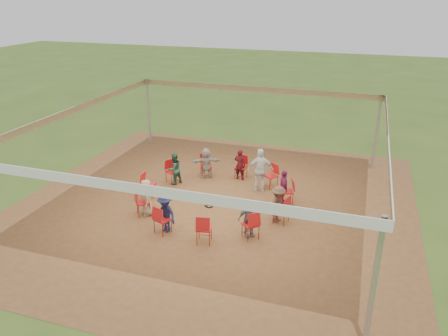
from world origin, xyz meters
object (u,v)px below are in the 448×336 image
(person_seated_5, at_px, (147,197))
(chair_2, at_px, (271,176))
(chair_5, at_px, (173,172))
(chair_1, at_px, (287,191))
(chair_8, at_px, (162,219))
(person_seated_6, at_px, (165,213))
(chair_6, at_px, (149,185))
(chair_3, at_px, (241,167))
(person_seated_1, at_px, (284,187))
(chair_9, at_px, (204,229))
(standing_person, at_px, (260,170))
(chair_7, at_px, (143,202))
(chair_10, at_px, (251,225))
(person_seated_7, at_px, (249,218))
(chair_4, at_px, (206,166))
(person_seated_4, at_px, (174,169))
(person_seated_2, at_px, (240,164))
(person_seated_3, at_px, (206,163))
(person_seated_0, at_px, (278,204))
(laptop, at_px, (273,204))
(cable_coil, at_px, (209,206))
(chair_0, at_px, (281,210))

(person_seated_5, bearing_deg, chair_2, 98.39)
(chair_5, xyz_separation_m, person_seated_5, (0.25, -2.54, 0.16))
(chair_1, relative_size, chair_8, 1.00)
(chair_2, height_order, person_seated_6, person_seated_6)
(person_seated_6, bearing_deg, chair_8, -90.00)
(chair_5, bearing_deg, chair_6, 16.36)
(chair_3, xyz_separation_m, person_seated_6, (-1.03, -4.55, 0.16))
(chair_6, height_order, person_seated_1, person_seated_1)
(chair_9, bearing_deg, standing_person, 68.34)
(chair_7, relative_size, chair_10, 1.00)
(chair_9, bearing_deg, person_seated_7, 21.32)
(chair_10, relative_size, standing_person, 0.56)
(chair_9, bearing_deg, chair_4, 98.18)
(chair_10, distance_m, person_seated_1, 2.55)
(chair_2, relative_size, person_seated_7, 0.75)
(person_seated_4, height_order, person_seated_5, same)
(person_seated_5, bearing_deg, chair_9, 30.46)
(chair_4, xyz_separation_m, person_seated_7, (2.74, -3.78, 0.16))
(person_seated_2, height_order, person_seated_3, same)
(person_seated_0, bearing_deg, person_seated_5, 114.55)
(chair_6, distance_m, laptop, 4.51)
(person_seated_0, xyz_separation_m, person_seated_3, (-3.31, 2.54, 0.00))
(person_seated_1, xyz_separation_m, cable_coil, (-2.31, -1.00, -0.59))
(person_seated_2, relative_size, person_seated_4, 1.00)
(chair_8, xyz_separation_m, person_seated_2, (1.06, 4.54, 0.16))
(person_seated_1, relative_size, person_seated_3, 1.00)
(chair_2, xyz_separation_m, chair_4, (-2.60, 0.22, 0.00))
(person_seated_1, bearing_deg, person_seated_6, 114.55)
(chair_4, xyz_separation_m, cable_coil, (0.98, -2.36, -0.43))
(person_seated_0, height_order, person_seated_7, same)
(chair_0, xyz_separation_m, laptop, (-0.27, 0.06, 0.13))
(chair_7, relative_size, person_seated_2, 0.75)
(chair_5, relative_size, person_seated_5, 0.75)
(person_seated_6, bearing_deg, person_seated_4, 130.91)
(laptop, bearing_deg, person_seated_6, 132.68)
(chair_5, relative_size, person_seated_4, 0.75)
(person_seated_7, relative_size, standing_person, 0.75)
(person_seated_7, distance_m, cable_coil, 2.33)
(chair_0, bearing_deg, chair_5, 81.82)
(chair_4, distance_m, person_seated_0, 4.29)
(laptop, bearing_deg, chair_6, 98.68)
(chair_8, height_order, person_seated_1, person_seated_1)
(chair_0, bearing_deg, chair_2, 32.73)
(standing_person, relative_size, cable_coil, 4.37)
(chair_0, bearing_deg, chair_4, 65.45)
(chair_7, xyz_separation_m, person_seated_7, (3.56, -0.22, 0.16))
(chair_9, height_order, person_seated_3, person_seated_3)
(person_seated_2, xyz_separation_m, person_seated_4, (-2.19, -1.16, 0.00))
(chair_2, height_order, chair_4, same)
(chair_9, distance_m, person_seated_5, 2.55)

